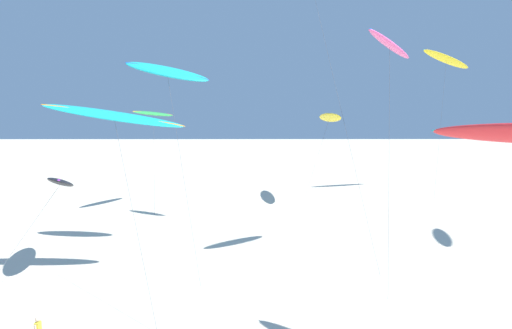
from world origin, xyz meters
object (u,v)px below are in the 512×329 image
flying_kite_3 (154,114)px  flying_kite_6 (167,72)px  flying_kite_8 (61,182)px  flying_kite_9 (330,118)px  flying_kite_10 (114,116)px  flying_kite_11 (446,59)px  flying_kite_5 (390,45)px

flying_kite_3 → flying_kite_6: size_ratio=0.74×
flying_kite_8 → flying_kite_9: 29.77m
flying_kite_8 → flying_kite_9: flying_kite_9 is taller
flying_kite_10 → flying_kite_11: 42.44m
flying_kite_5 → flying_kite_6: (-14.84, 2.99, -1.47)m
flying_kite_10 → flying_kite_11: flying_kite_11 is taller
flying_kite_6 → flying_kite_9: (14.49, 17.11, -3.65)m
flying_kite_6 → flying_kite_10: bearing=-110.1°
flying_kite_10 → flying_kite_11: bearing=41.7°
flying_kite_10 → flying_kite_11: size_ratio=0.64×
flying_kite_3 → flying_kite_6: 14.64m
flying_kite_6 → flying_kite_8: size_ratio=1.20×
flying_kite_8 → flying_kite_10: size_ratio=1.06×
flying_kite_9 → flying_kite_6: bearing=-130.3°
flying_kite_6 → flying_kite_10: size_ratio=1.28×
flying_kite_8 → flying_kite_10: 6.21m
flying_kite_8 → flying_kite_5: bearing=2.6°
flying_kite_6 → flying_kite_8: (-6.24, -3.94, -7.25)m
flying_kite_6 → flying_kite_10: (-2.11, -5.76, -2.99)m
flying_kite_5 → flying_kite_8: flying_kite_5 is taller
flying_kite_5 → flying_kite_3: bearing=138.6°
flying_kite_6 → flying_kite_9: size_ratio=1.38×
flying_kite_5 → flying_kite_8: 22.84m
flying_kite_5 → flying_kite_9: flying_kite_5 is taller
flying_kite_3 → flying_kite_10: bearing=-84.1°
flying_kite_3 → flying_kite_8: bearing=-96.9°
flying_kite_10 → flying_kite_11: (31.33, 27.96, 6.15)m
flying_kite_3 → flying_kite_10: 19.55m
flying_kite_9 → flying_kite_3: bearing=-169.6°
flying_kite_5 → flying_kite_9: (-0.35, 20.10, -5.12)m
flying_kite_5 → flying_kite_11: size_ratio=0.89×
flying_kite_9 → flying_kite_11: 17.01m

